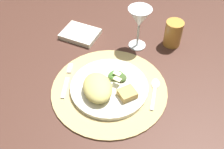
{
  "coord_description": "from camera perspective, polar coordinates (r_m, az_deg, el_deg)",
  "views": [
    {
      "loc": [
        0.15,
        -0.66,
        1.42
      ],
      "look_at": [
        0.04,
        -0.06,
        0.77
      ],
      "focal_mm": 43.44,
      "sensor_mm": 36.0,
      "label": 1
    }
  ],
  "objects": [
    {
      "name": "salad_greens",
      "position": [
        0.87,
        1.18,
        -0.21
      ],
      "size": [
        0.07,
        0.07,
        0.03
      ],
      "color": "#3F5626",
      "rests_on": "dinner_plate"
    },
    {
      "name": "spoon",
      "position": [
        0.88,
        9.0,
        -2.85
      ],
      "size": [
        0.03,
        0.13,
        0.01
      ],
      "color": "silver",
      "rests_on": "placemat"
    },
    {
      "name": "fork",
      "position": [
        0.9,
        -9.54,
        -1.5
      ],
      "size": [
        0.03,
        0.15,
        0.0
      ],
      "color": "silver",
      "rests_on": "placemat"
    },
    {
      "name": "dinner_plate",
      "position": [
        0.86,
        -0.57,
        -2.7
      ],
      "size": [
        0.25,
        0.25,
        0.01
      ],
      "primitive_type": "cylinder",
      "color": "silver",
      "rests_on": "placemat"
    },
    {
      "name": "bread_piece",
      "position": [
        0.82,
        3.23,
        -4.03
      ],
      "size": [
        0.07,
        0.07,
        0.02
      ],
      "primitive_type": "cube",
      "rotation": [
        0.0,
        0.0,
        5.37
      ],
      "color": "tan",
      "rests_on": "dinner_plate"
    },
    {
      "name": "dining_table",
      "position": [
        1.04,
        -1.66,
        -3.08
      ],
      "size": [
        1.26,
        1.08,
        0.75
      ],
      "color": "#4A2B22",
      "rests_on": "ground"
    },
    {
      "name": "wine_glass",
      "position": [
        0.96,
        5.78,
        11.57
      ],
      "size": [
        0.08,
        0.08,
        0.16
      ],
      "color": "silver",
      "rests_on": "dining_table"
    },
    {
      "name": "pasta_serving",
      "position": [
        0.82,
        -3.06,
        -2.73
      ],
      "size": [
        0.13,
        0.15,
        0.04
      ],
      "primitive_type": "ellipsoid",
      "rotation": [
        0.0,
        0.0,
        1.96
      ],
      "color": "#D3C46B",
      "rests_on": "dinner_plate"
    },
    {
      "name": "placemat",
      "position": [
        0.87,
        -0.57,
        -3.13
      ],
      "size": [
        0.37,
        0.37,
        0.01
      ],
      "primitive_type": "cylinder",
      "color": "tan",
      "rests_on": "dining_table"
    },
    {
      "name": "amber_tumbler",
      "position": [
        1.03,
        12.76,
        8.44
      ],
      "size": [
        0.06,
        0.06,
        0.1
      ],
      "primitive_type": "cylinder",
      "color": "gold",
      "rests_on": "dining_table"
    },
    {
      "name": "napkin",
      "position": [
        1.07,
        -6.7,
        8.46
      ],
      "size": [
        0.16,
        0.14,
        0.02
      ],
      "primitive_type": "cube",
      "rotation": [
        0.0,
        0.0,
        -0.26
      ],
      "color": "white",
      "rests_on": "dining_table"
    }
  ]
}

